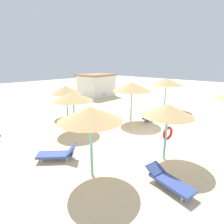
{
  "coord_description": "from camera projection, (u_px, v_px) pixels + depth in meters",
  "views": [
    {
      "loc": [
        -8.9,
        -5.27,
        4.61
      ],
      "look_at": [
        0.0,
        3.0,
        1.2
      ],
      "focal_mm": 28.54,
      "sensor_mm": 36.0,
      "label": 1
    }
  ],
  "objects": [
    {
      "name": "ground_plane",
      "position": [
        148.0,
        140.0,
        10.98
      ],
      "size": [
        80.0,
        80.0,
        0.0
      ],
      "primitive_type": "plane",
      "color": "beige"
    },
    {
      "name": "parasol_0",
      "position": [
        168.0,
        111.0,
        8.18
      ],
      "size": [
        2.39,
        2.39,
        2.77
      ],
      "color": "#6BC6BC",
      "rests_on": "ground"
    },
    {
      "name": "parasol_2",
      "position": [
        90.0,
        114.0,
        6.84
      ],
      "size": [
        2.54,
        2.54,
        2.98
      ],
      "color": "#6BC6BC",
      "rests_on": "ground"
    },
    {
      "name": "parasol_4",
      "position": [
        132.0,
        87.0,
        13.64
      ],
      "size": [
        2.97,
        2.97,
        3.16
      ],
      "color": "#6BC6BC",
      "rests_on": "ground"
    },
    {
      "name": "parasol_5",
      "position": [
        166.0,
        82.0,
        17.31
      ],
      "size": [
        3.11,
        3.11,
        3.11
      ],
      "color": "#6BC6BC",
      "rests_on": "ground"
    },
    {
      "name": "parasol_6",
      "position": [
        73.0,
        96.0,
        11.9
      ],
      "size": [
        2.71,
        2.71,
        2.71
      ],
      "color": "#6BC6BC",
      "rests_on": "ground"
    },
    {
      "name": "parasol_7",
      "position": [
        66.0,
        90.0,
        15.15
      ],
      "size": [
        2.56,
        2.56,
        2.71
      ],
      "color": "#6BC6BC",
      "rests_on": "ground"
    },
    {
      "name": "lounger_0",
      "position": [
        168.0,
        180.0,
        6.73
      ],
      "size": [
        1.01,
        2.0,
        0.61
      ],
      "color": "#33478C",
      "rests_on": "ground"
    },
    {
      "name": "lounger_2",
      "position": [
        58.0,
        154.0,
        8.62
      ],
      "size": [
        1.79,
        1.75,
        0.77
      ],
      "color": "#33478C",
      "rests_on": "ground"
    },
    {
      "name": "lounger_4",
      "position": [
        148.0,
        116.0,
        14.6
      ],
      "size": [
        1.96,
        1.12,
        0.78
      ],
      "color": "#33478C",
      "rests_on": "ground"
    },
    {
      "name": "bench_0",
      "position": [
        101.0,
        95.0,
        24.17
      ],
      "size": [
        0.66,
        1.55,
        0.49
      ],
      "color": "brown",
      "rests_on": "ground"
    },
    {
      "name": "bench_1",
      "position": [
        69.0,
        100.0,
        20.8
      ],
      "size": [
        1.54,
        0.64,
        0.49
      ],
      "color": "brown",
      "rests_on": "ground"
    },
    {
      "name": "beach_cabana",
      "position": [
        96.0,
        85.0,
        24.72
      ],
      "size": [
        4.51,
        3.97,
        3.03
      ],
      "color": "white",
      "rests_on": "ground"
    }
  ]
}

